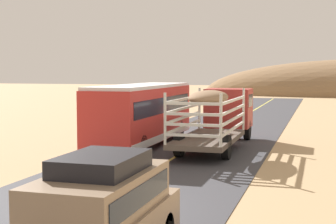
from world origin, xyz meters
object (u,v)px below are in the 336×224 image
at_px(bus, 142,113).
at_px(car_far, 228,103).
at_px(suv_near, 102,211).
at_px(livestock_truck, 222,111).

height_order(bus, car_far, bus).
height_order(suv_near, car_far, suv_near).
bearing_deg(suv_near, bus, 106.99).
height_order(suv_near, livestock_truck, livestock_truck).
bearing_deg(livestock_truck, suv_near, -87.00).
distance_m(livestock_truck, bus, 4.24).
bearing_deg(suv_near, livestock_truck, 93.00).
bearing_deg(bus, car_far, 89.94).
xyz_separation_m(bus, car_far, (0.03, 25.43, -1.05)).
distance_m(suv_near, bus, 16.45).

